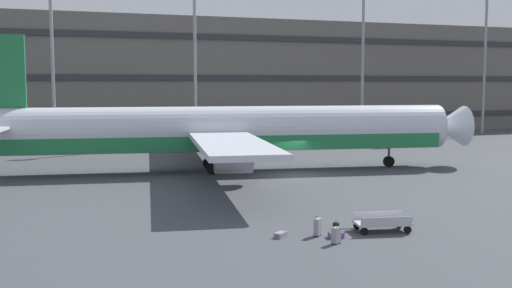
# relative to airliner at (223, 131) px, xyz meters

# --- Properties ---
(ground_plane) EXTENTS (600.00, 600.00, 0.00)m
(ground_plane) POSITION_rel_airliner_xyz_m (4.74, -3.82, -3.17)
(ground_plane) COLOR #424449
(terminal_structure) EXTENTS (134.10, 21.91, 15.27)m
(terminal_structure) POSITION_rel_airliner_xyz_m (4.74, 38.96, 4.46)
(terminal_structure) COLOR #605B56
(terminal_structure) RESTS_ON ground_plane
(airliner) EXTENTS (41.43, 33.79, 10.53)m
(airliner) POSITION_rel_airliner_xyz_m (0.00, 0.00, 0.00)
(airliner) COLOR silver
(airliner) RESTS_ON ground_plane
(light_mast_left) EXTENTS (1.80, 0.50, 20.85)m
(light_mast_left) POSITION_rel_airliner_xyz_m (-12.31, 22.33, 8.93)
(light_mast_left) COLOR gray
(light_mast_left) RESTS_ON ground_plane
(light_mast_center_left) EXTENTS (1.80, 0.50, 18.80)m
(light_mast_center_left) POSITION_rel_airliner_xyz_m (3.19, 22.33, 7.87)
(light_mast_center_left) COLOR gray
(light_mast_center_left) RESTS_ON ground_plane
(light_mast_center_right) EXTENTS (1.80, 0.50, 20.29)m
(light_mast_center_right) POSITION_rel_airliner_xyz_m (24.87, 22.33, 8.64)
(light_mast_center_right) COLOR gray
(light_mast_center_right) RESTS_ON ground_plane
(light_mast_right) EXTENTS (1.80, 0.50, 23.41)m
(light_mast_right) POSITION_rel_airliner_xyz_m (43.71, 22.33, 10.25)
(light_mast_right) COLOR gray
(light_mast_right) RESTS_ON ground_plane
(suitcase_teal) EXTENTS (0.72, 0.56, 0.25)m
(suitcase_teal) POSITION_rel_airliner_xyz_m (-0.91, -21.58, -3.05)
(suitcase_teal) COLOR #72388C
(suitcase_teal) RESTS_ON ground_plane
(suitcase_silver) EXTENTS (0.49, 0.49, 0.92)m
(suitcase_silver) POSITION_rel_airliner_xyz_m (-1.57, -21.02, -2.74)
(suitcase_silver) COLOR gray
(suitcase_silver) RESTS_ON ground_plane
(suitcase_laid_flat) EXTENTS (0.49, 0.45, 0.93)m
(suitcase_laid_flat) POSITION_rel_airliner_xyz_m (-1.38, -22.51, -2.78)
(suitcase_laid_flat) COLOR gray
(suitcase_laid_flat) RESTS_ON ground_plane
(suitcase_red) EXTENTS (0.71, 0.66, 0.23)m
(suitcase_red) POSITION_rel_airliner_xyz_m (-3.25, -20.67, -3.06)
(suitcase_red) COLOR gray
(suitcase_red) RESTS_ON ground_plane
(backpack_orange) EXTENTS (0.34, 0.31, 0.47)m
(backpack_orange) POSITION_rel_airliner_xyz_m (-0.31, -20.41, -2.97)
(backpack_orange) COLOR black
(backpack_orange) RESTS_ON ground_plane
(baggage_cart) EXTENTS (3.37, 1.80, 0.82)m
(baggage_cart) POSITION_rel_airliner_xyz_m (1.66, -21.25, -2.75)
(baggage_cart) COLOR #B7B7BC
(baggage_cart) RESTS_ON ground_plane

